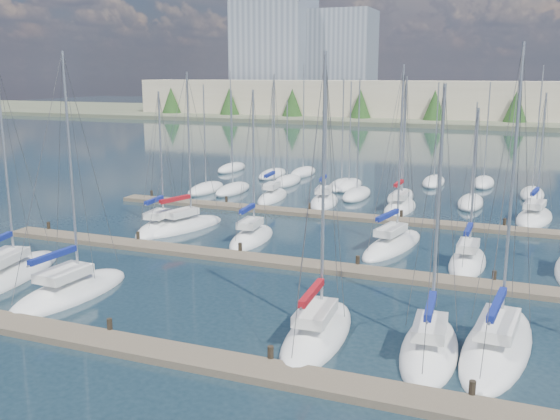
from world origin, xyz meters
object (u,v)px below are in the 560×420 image
at_px(sailboat_e, 429,349).
at_px(sailboat_f, 497,345).
at_px(sailboat_n, 272,197).
at_px(sailboat_l, 468,262).
at_px(sailboat_b, 8,275).
at_px(sailboat_j, 252,238).
at_px(sailboat_o, 324,201).
at_px(sailboat_i, 185,227).
at_px(sailboat_h, 161,228).
at_px(sailboat_p, 400,208).
at_px(sailboat_k, 392,245).
at_px(sailboat_d, 317,334).
at_px(sailboat_c, 70,292).
at_px(sailboat_q, 534,218).

distance_m(sailboat_e, sailboat_f, 3.09).
xyz_separation_m(sailboat_n, sailboat_l, (19.50, -15.02, -0.02)).
distance_m(sailboat_n, sailboat_b, 28.25).
bearing_deg(sailboat_j, sailboat_o, 82.48).
xyz_separation_m(sailboat_e, sailboat_i, (-20.95, 15.32, 0.01)).
distance_m(sailboat_h, sailboat_e, 26.65).
distance_m(sailboat_p, sailboat_k, 12.62).
relative_size(sailboat_n, sailboat_l, 1.19).
distance_m(sailboat_k, sailboat_d, 16.24).
height_order(sailboat_j, sailboat_k, sailboat_k).
height_order(sailboat_c, sailboat_i, sailboat_c).
relative_size(sailboat_c, sailboat_l, 1.30).
bearing_deg(sailboat_q, sailboat_l, -96.19).
bearing_deg(sailboat_e, sailboat_l, 84.93).
relative_size(sailboat_h, sailboat_l, 1.07).
relative_size(sailboat_p, sailboat_l, 1.17).
bearing_deg(sailboat_k, sailboat_b, -132.01).
distance_m(sailboat_p, sailboat_d, 28.77).
height_order(sailboat_p, sailboat_d, sailboat_d).
bearing_deg(sailboat_f, sailboat_o, 126.67).
distance_m(sailboat_h, sailboat_j, 7.73).
distance_m(sailboat_n, sailboat_q, 23.42).
xyz_separation_m(sailboat_h, sailboat_k, (17.60, 1.76, 0.01)).
distance_m(sailboat_c, sailboat_e, 19.30).
relative_size(sailboat_j, sailboat_d, 0.85).
bearing_deg(sailboat_q, sailboat_d, -99.20).
xyz_separation_m(sailboat_o, sailboat_b, (-10.83, -27.45, -0.03)).
relative_size(sailboat_k, sailboat_n, 1.05).
distance_m(sailboat_d, sailboat_b, 19.76).
xyz_separation_m(sailboat_e, sailboat_l, (0.31, 13.78, -0.00)).
xyz_separation_m(sailboat_c, sailboat_f, (22.00, 1.39, -0.00)).
bearing_deg(sailboat_f, sailboat_h, 158.32).
bearing_deg(sailboat_j, sailboat_n, 102.74).
xyz_separation_m(sailboat_h, sailboat_b, (-2.21, -13.15, -0.01)).
bearing_deg(sailboat_k, sailboat_e, -61.91).
height_order(sailboat_p, sailboat_b, sailboat_b).
bearing_deg(sailboat_q, sailboat_i, -143.43).
relative_size(sailboat_o, sailboat_n, 1.00).
relative_size(sailboat_n, sailboat_i, 0.99).
distance_m(sailboat_p, sailboat_h, 21.19).
xyz_separation_m(sailboat_k, sailboat_i, (-16.03, -0.69, 0.01)).
bearing_deg(sailboat_j, sailboat_b, -131.29).
bearing_deg(sailboat_i, sailboat_p, 59.25).
bearing_deg(sailboat_p, sailboat_d, -84.67).
height_order(sailboat_j, sailboat_q, sailboat_j).
bearing_deg(sailboat_j, sailboat_l, -5.37).
bearing_deg(sailboat_h, sailboat_o, 54.44).
bearing_deg(sailboat_e, sailboat_q, 77.84).
xyz_separation_m(sailboat_o, sailboat_d, (8.88, -28.77, -0.01)).
bearing_deg(sailboat_p, sailboat_e, -74.80).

